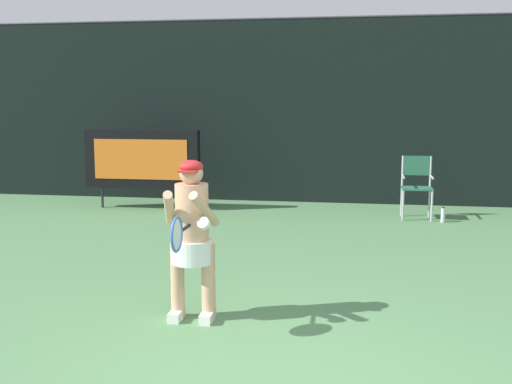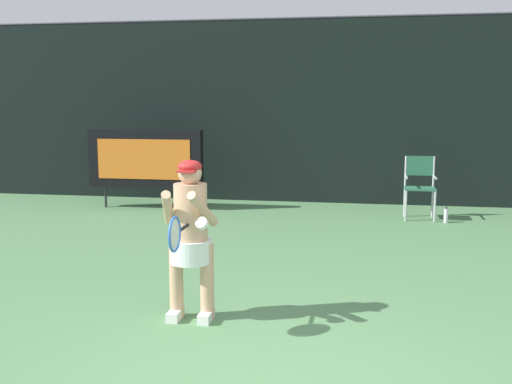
% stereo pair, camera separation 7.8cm
% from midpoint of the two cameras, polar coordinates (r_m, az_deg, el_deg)
% --- Properties ---
extents(backdrop_screen, '(18.00, 0.12, 3.66)m').
position_cam_midpoint_polar(backdrop_screen, '(12.49, 7.63, 7.27)').
color(backdrop_screen, black).
rests_on(backdrop_screen, ground).
extents(scoreboard, '(2.20, 0.21, 1.50)m').
position_cam_midpoint_polar(scoreboard, '(11.91, -9.91, 3.00)').
color(scoreboard, black).
rests_on(scoreboard, ground).
extents(umpire_chair, '(0.52, 0.44, 1.08)m').
position_cam_midpoint_polar(umpire_chair, '(11.16, 14.97, 0.78)').
color(umpire_chair, '#B7B7BC').
rests_on(umpire_chair, ground).
extents(water_bottle, '(0.07, 0.07, 0.27)m').
position_cam_midpoint_polar(water_bottle, '(10.97, 17.20, -2.07)').
color(water_bottle, silver).
rests_on(water_bottle, ground).
extents(tennis_player, '(0.53, 0.60, 1.51)m').
position_cam_midpoint_polar(tennis_player, '(5.82, -5.63, -3.74)').
color(tennis_player, white).
rests_on(tennis_player, ground).
extents(tennis_racket, '(0.03, 0.60, 0.31)m').
position_cam_midpoint_polar(tennis_racket, '(5.32, -6.98, -3.80)').
color(tennis_racket, black).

